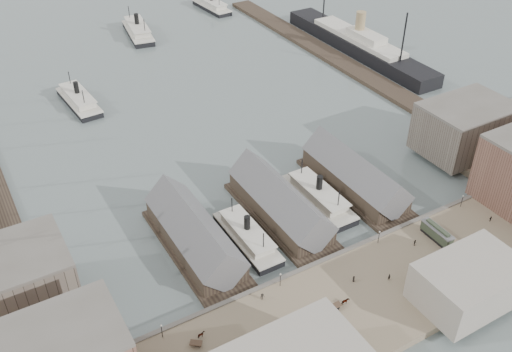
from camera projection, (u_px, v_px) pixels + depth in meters
ground at (314, 252)px, 147.59m from camera, size 900.00×900.00×0.00m
quay at (364, 300)px, 132.91m from camera, size 180.00×30.00×2.00m
seawall at (327, 261)px, 143.26m from camera, size 180.00×1.20×2.30m
east_wharf at (343, 63)px, 242.78m from camera, size 10.00×180.00×1.60m
ferry_shed_west at (194, 235)px, 146.09m from camera, size 14.00×42.00×12.60m
ferry_shed_center at (280, 204)px, 156.82m from camera, size 14.00×42.00×12.60m
ferry_shed_east at (355, 176)px, 167.55m from camera, size 14.00×42.00×12.60m
warehouse_west_back at (11, 284)px, 126.22m from camera, size 26.00×20.00×14.00m
warehouse_east_back at (465, 128)px, 180.75m from camera, size 28.00×20.00×15.00m
street_bldg_center at (470, 283)px, 129.24m from camera, size 24.00×16.00×10.00m
lamp_post_far_w at (162, 329)px, 121.37m from camera, size 0.44×0.44×3.92m
lamp_post_near_w at (280, 277)px, 133.75m from camera, size 0.44×0.44×3.92m
lamp_post_near_e at (379, 235)px, 146.12m from camera, size 0.44×0.44×3.92m
lamp_post_far_e at (462, 199)px, 158.50m from camera, size 0.44×0.44×3.92m
ferry_docked_west at (247, 236)px, 149.69m from camera, size 7.67×25.57×9.13m
ferry_docked_east at (318, 196)px, 163.42m from camera, size 8.29×27.64×9.87m
ferry_open_near at (79, 100)px, 212.01m from camera, size 10.29×28.58×10.03m
ferry_open_mid at (138, 30)px, 268.54m from camera, size 14.18×32.65×11.28m
ferry_open_far at (212, 5)px, 298.63m from camera, size 10.25×27.93×9.78m
ocean_steamer at (358, 44)px, 252.00m from camera, size 12.46×91.04×18.21m
tram at (437, 234)px, 147.83m from camera, size 2.80×10.02×3.54m
horse_cart_left at (200, 337)px, 121.90m from camera, size 4.48×3.90×1.54m
horse_cart_center at (342, 303)px, 129.76m from camera, size 4.89×1.58×1.61m
horse_cart_right at (460, 262)px, 140.51m from camera, size 4.86×3.01×1.66m
pedestrian_2 at (262, 297)px, 131.22m from camera, size 1.22×0.77×1.81m
pedestrian_3 at (321, 326)px, 124.24m from camera, size 1.12×0.62×1.80m
pedestrian_4 at (354, 279)px, 135.99m from camera, size 0.73×0.92×1.64m
pedestrian_5 at (389, 277)px, 136.33m from camera, size 0.76×0.63×1.80m
pedestrian_6 at (415, 242)px, 146.54m from camera, size 0.99×1.01×1.65m
pedestrian_7 at (470, 250)px, 144.08m from camera, size 1.24×1.35×1.83m
pedestrian_8 at (491, 219)px, 154.33m from camera, size 1.04×0.61×1.67m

